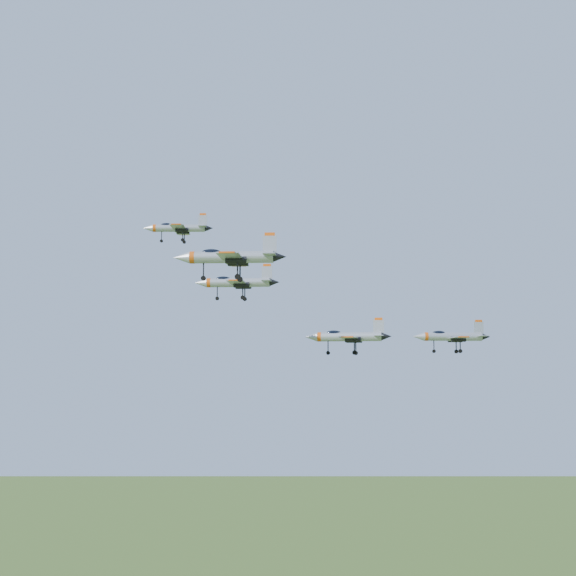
{
  "coord_description": "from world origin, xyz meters",
  "views": [
    {
      "loc": [
        -7.06,
        -118.04,
        126.73
      ],
      "look_at": [
        0.81,
        -3.98,
        139.04
      ],
      "focal_mm": 50.0,
      "sensor_mm": 36.0,
      "label": 1
    }
  ],
  "objects": [
    {
      "name": "jet_left_low",
      "position": [
        10.92,
        7.66,
        132.66
      ],
      "size": [
        13.7,
        11.59,
        3.7
      ],
      "rotation": [
        0.0,
        0.0,
        -0.24
      ],
      "color": "#9CA1A8"
    },
    {
      "name": "jet_lead",
      "position": [
        -16.17,
        10.16,
        150.18
      ],
      "size": [
        11.43,
        9.45,
        3.05
      ],
      "rotation": [
        0.0,
        0.0,
        -0.07
      ],
      "color": "#9CA1A8"
    },
    {
      "name": "jet_right_high",
      "position": [
        -7.69,
        -22.17,
        140.8
      ],
      "size": [
        13.83,
        11.53,
        3.7
      ],
      "rotation": [
        0.0,
        0.0,
        -0.13
      ],
      "color": "#9CA1A8"
    },
    {
      "name": "jet_right_low",
      "position": [
        21.87,
        -13.18,
        131.72
      ],
      "size": [
        10.54,
        8.65,
        2.83
      ],
      "rotation": [
        0.0,
        0.0,
        0.0
      ],
      "color": "#9CA1A8"
    },
    {
      "name": "jet_left_high",
      "position": [
        -6.69,
        -2.12,
        140.02
      ],
      "size": [
        12.54,
        10.48,
        3.35
      ],
      "rotation": [
        0.0,
        0.0,
        -0.15
      ],
      "color": "#9CA1A8"
    }
  ]
}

